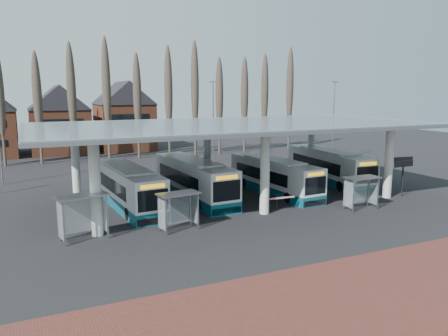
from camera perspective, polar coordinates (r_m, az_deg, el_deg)
name	(u,v)px	position (r m, az deg, el deg)	size (l,w,h in m)	color
ground	(282,222)	(30.57, 7.62, -7.06)	(140.00, 140.00, 0.00)	black
brick_strip	(427,295)	(22.06, 25.03, -14.78)	(70.00, 10.00, 0.03)	#5A2A24
station_canopy	(232,131)	(36.39, 1.09, 4.88)	(32.00, 16.00, 6.34)	silver
poplar_row	(151,93)	(59.77, -9.50, 9.69)	(45.10, 1.10, 14.50)	#473D33
townhouse_row	(23,113)	(68.72, -24.79, 6.57)	(36.80, 10.30, 12.25)	brown
lamp_post_b	(213,120)	(55.24, -1.41, 6.24)	(0.80, 0.16, 10.17)	slate
lamp_post_c	(333,120)	(57.30, 14.09, 6.08)	(0.80, 0.16, 10.17)	slate
bus_0	(128,188)	(34.88, -12.49, -2.53)	(3.35, 11.65, 3.19)	silver
bus_1	(193,180)	(36.85, -4.04, -1.56)	(3.17, 12.06, 3.32)	silver
bus_2	(273,177)	(38.91, 6.47, -1.15)	(3.20, 11.23, 3.08)	silver
bus_3	(328,167)	(44.27, 13.42, 0.13)	(3.48, 12.06, 3.31)	silver
shelter_0	(82,207)	(27.83, -18.08, -4.84)	(3.21, 1.97, 2.79)	gray
shelter_1	(177,203)	(28.45, -6.09, -4.53)	(2.85, 1.71, 2.49)	gray
shelter_2	(360,185)	(34.91, 17.38, -2.19)	(2.75, 1.43, 2.52)	gray
info_sign_0	(404,166)	(40.26, 22.41, 0.18)	(2.08, 0.15, 3.10)	black
info_sign_1	(403,162)	(43.83, 22.37, 0.74)	(1.96, 0.40, 2.93)	black
barrier	(280,199)	(33.26, 7.28, -4.02)	(2.36, 0.71, 1.18)	black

